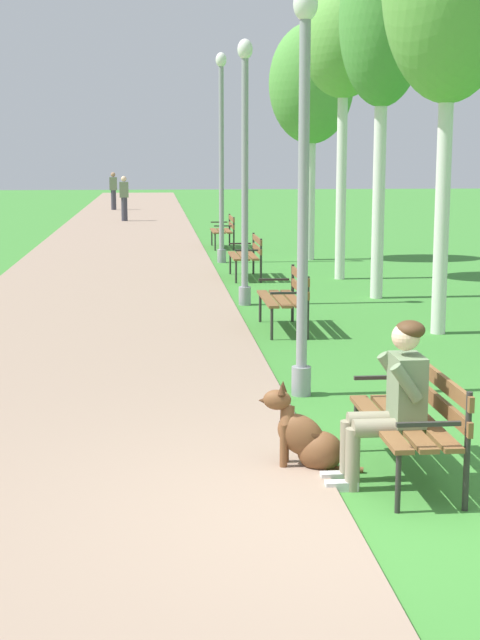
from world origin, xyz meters
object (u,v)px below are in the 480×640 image
park_bench_far (248,253)px  lamp_post_mid (245,170)px  park_bench_mid (287,294)px  lamp_post_near (303,191)px  birch_tree_fourth (383,23)px  person_seated_on_near_bench (392,396)px  birch_tree_fifth (344,45)px  pedestrian_distant (124,199)px  dog_brown (307,438)px  birch_tree_sixth (311,85)px  lamp_post_far (221,156)px  pedestrian_further_distant (113,191)px  park_bench_furthest (225,228)px  park_bench_near (415,413)px

park_bench_far → lamp_post_mid: bearing=-96.6°
park_bench_mid → lamp_post_near: 3.97m
lamp_post_mid → birch_tree_fourth: size_ratio=0.70×
person_seated_on_near_bench → birch_tree_fifth: bearing=80.7°
park_bench_mid → pedestrian_distant: bearing=97.5°
dog_brown → lamp_post_mid: bearing=87.8°
lamp_post_mid → birch_tree_fifth: (2.19, 3.09, 2.29)m
birch_tree_fourth → birch_tree_sixth: (-0.18, 6.03, -0.58)m
park_bench_far → lamp_post_far: lamp_post_far is taller
park_bench_far → pedestrian_further_distant: bearing=98.7°
lamp_post_far → birch_tree_fifth: 4.28m
park_bench_furthest → lamp_post_near: bearing=-91.4°
park_bench_far → birch_tree_sixth: birch_tree_sixth is taller
pedestrian_further_distant → park_bench_far: bearing=-81.3°
park_bench_near → park_bench_mid: same height
dog_brown → birch_tree_fifth: 12.39m
park_bench_mid → lamp_post_near: lamp_post_near is taller
park_bench_near → park_bench_furthest: 18.11m
park_bench_furthest → pedestrian_further_distant: 17.29m
park_bench_near → lamp_post_near: bearing=100.1°
park_bench_near → person_seated_on_near_bench: bearing=-150.4°
pedestrian_further_distant → pedestrian_distant: bearing=-84.6°
birch_tree_fourth → birch_tree_fifth: 2.55m
park_bench_near → pedestrian_further_distant: bearing=95.9°
park_bench_furthest → lamp_post_far: 3.90m
birch_tree_fourth → pedestrian_distant: (-4.83, 18.92, -3.71)m
park_bench_furthest → pedestrian_distant: 10.33m
birch_tree_fourth → birch_tree_sixth: 6.06m
park_bench_far → pedestrian_distant: size_ratio=0.91×
birch_tree_fifth → pedestrian_further_distant: bearing=102.9°
dog_brown → birch_tree_sixth: birch_tree_sixth is taller
birch_tree_fourth → pedestrian_further_distant: (-5.49, 25.93, -3.71)m
park_bench_mid → lamp_post_mid: bearing=99.1°
lamp_post_mid → birch_tree_fifth: bearing=54.8°
lamp_post_mid → lamp_post_near: bearing=-89.9°
lamp_post_near → park_bench_far: bearing=87.7°
park_bench_furthest → lamp_post_far: bearing=-95.5°
birch_tree_fourth → pedestrian_further_distant: 26.76m
park_bench_far → person_seated_on_near_bench: (-0.12, -12.01, 0.17)m
park_bench_furthest → park_bench_mid: bearing=-90.1°
lamp_post_mid → lamp_post_far: size_ratio=0.91×
park_bench_near → dog_brown: size_ratio=1.83×
park_bench_mid → park_bench_near: bearing=-89.1°
dog_brown → lamp_post_near: lamp_post_near is taller
park_bench_mid → birch_tree_fourth: birch_tree_fourth is taller
park_bench_furthest → person_seated_on_near_bench: person_seated_on_near_bench is taller
park_bench_far → park_bench_furthest: 6.21m
birch_tree_fifth → pedestrian_further_distant: (-5.35, 23.39, -3.64)m
birch_tree_fourth → pedestrian_further_distant: bearing=102.0°
park_bench_furthest → pedestrian_further_distant: bearing=101.9°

